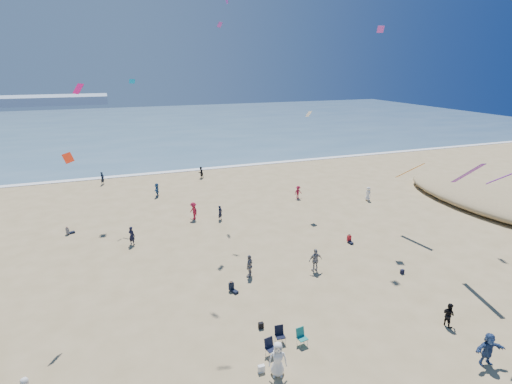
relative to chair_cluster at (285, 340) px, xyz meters
name	(u,v)px	position (x,y,z in m)	size (l,w,h in m)	color
ocean	(132,126)	(-2.19, 91.14, -0.47)	(220.00, 100.00, 0.06)	#476B84
surf_line	(156,173)	(-2.19, 41.14, -0.46)	(220.00, 1.20, 0.08)	white
standing_flyers	(249,240)	(2.27, 12.56, 0.36)	(33.24, 44.09, 1.93)	black
seated_group	(276,293)	(1.50, 4.78, -0.08)	(24.70, 31.96, 0.84)	white
chair_cluster	(285,340)	(0.00, 0.00, 0.00)	(2.69, 1.48, 1.00)	black
white_tote	(261,369)	(-1.89, -1.28, -0.30)	(0.35, 0.20, 0.40)	white
black_backpack	(261,325)	(-0.62, 2.10, -0.31)	(0.30, 0.22, 0.38)	black
navy_bag	(402,272)	(11.86, 4.53, -0.33)	(0.28, 0.18, 0.34)	black
kites_aloft	(328,80)	(7.97, 10.44, 13.58)	(49.64, 37.06, 27.50)	purple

